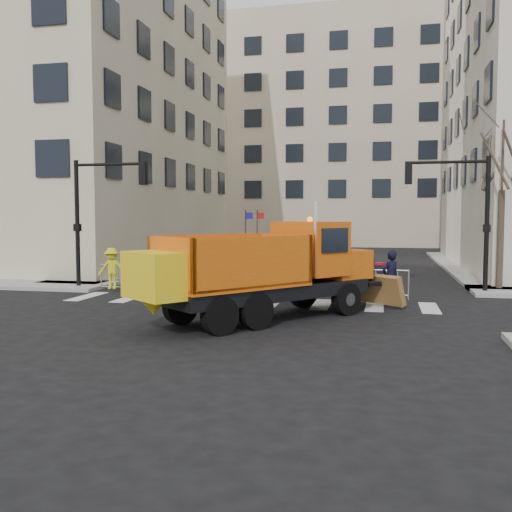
% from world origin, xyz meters
% --- Properties ---
extents(ground, '(120.00, 120.00, 0.00)m').
position_xyz_m(ground, '(0.00, 0.00, 0.00)').
color(ground, black).
rests_on(ground, ground).
extents(sidewalk_back, '(64.00, 5.00, 0.15)m').
position_xyz_m(sidewalk_back, '(0.00, 8.50, 0.07)').
color(sidewalk_back, gray).
rests_on(sidewalk_back, ground).
extents(building_left, '(24.00, 22.00, 26.00)m').
position_xyz_m(building_left, '(-20.00, 20.00, 13.00)').
color(building_left, '#BBAF8F').
rests_on(building_left, ground).
extents(building_far, '(30.00, 18.00, 24.00)m').
position_xyz_m(building_far, '(0.00, 52.00, 12.00)').
color(building_far, tan).
rests_on(building_far, ground).
extents(traffic_light_left, '(0.18, 0.18, 5.40)m').
position_xyz_m(traffic_light_left, '(-8.00, 7.50, 2.70)').
color(traffic_light_left, black).
rests_on(traffic_light_left, ground).
extents(traffic_light_right, '(0.18, 0.18, 5.40)m').
position_xyz_m(traffic_light_right, '(8.50, 9.50, 2.70)').
color(traffic_light_right, black).
rests_on(traffic_light_right, ground).
extents(crowd_barriers, '(12.60, 0.60, 1.10)m').
position_xyz_m(crowd_barriers, '(-0.75, 7.60, 0.55)').
color(crowd_barriers, '#9EA0A5').
rests_on(crowd_barriers, ground).
extents(street_tree, '(3.00, 3.00, 7.50)m').
position_xyz_m(street_tree, '(9.20, 10.50, 3.75)').
color(street_tree, '#382B21').
rests_on(street_tree, ground).
extents(plow_truck, '(7.50, 8.55, 3.50)m').
position_xyz_m(plow_truck, '(1.08, 2.08, 1.56)').
color(plow_truck, black).
rests_on(plow_truck, ground).
extents(cop_a, '(0.82, 0.81, 1.90)m').
position_xyz_m(cop_a, '(4.82, 5.91, 0.95)').
color(cop_a, black).
rests_on(cop_a, ground).
extents(cop_b, '(1.02, 0.89, 1.80)m').
position_xyz_m(cop_b, '(3.26, 5.19, 0.90)').
color(cop_b, black).
rests_on(cop_b, ground).
extents(cop_c, '(1.08, 0.93, 1.74)m').
position_xyz_m(cop_c, '(3.43, 4.41, 0.87)').
color(cop_c, black).
rests_on(cop_c, ground).
extents(worker, '(1.18, 0.83, 1.66)m').
position_xyz_m(worker, '(-6.11, 6.80, 0.98)').
color(worker, yellow).
rests_on(worker, sidewalk_back).
extents(newspaper_box, '(0.57, 0.54, 1.10)m').
position_xyz_m(newspaper_box, '(4.41, 8.64, 0.70)').
color(newspaper_box, maroon).
rests_on(newspaper_box, sidewalk_back).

